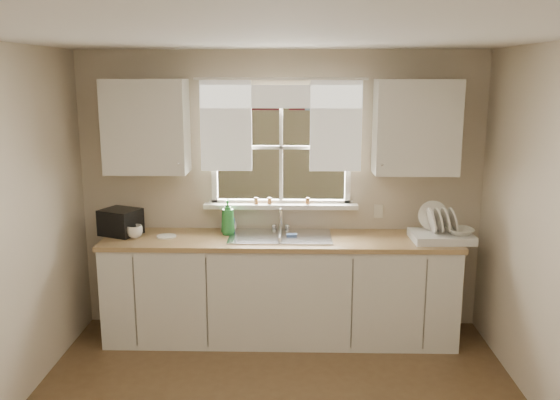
{
  "coord_description": "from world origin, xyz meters",
  "views": [
    {
      "loc": [
        0.12,
        -3.23,
        2.29
      ],
      "look_at": [
        0.0,
        1.65,
        1.25
      ],
      "focal_mm": 38.0,
      "sensor_mm": 36.0,
      "label": 1
    }
  ],
  "objects_px": {
    "dish_rack": "(441,233)",
    "cup": "(135,232)",
    "black_appliance": "(121,222)",
    "soap_bottle_a": "(228,217)"
  },
  "relations": [
    {
      "from": "cup",
      "to": "soap_bottle_a",
      "type": "bearing_deg",
      "value": -8.94
    },
    {
      "from": "dish_rack",
      "to": "cup",
      "type": "relative_size",
      "value": 3.73
    },
    {
      "from": "cup",
      "to": "black_appliance",
      "type": "relative_size",
      "value": 0.45
    },
    {
      "from": "dish_rack",
      "to": "black_appliance",
      "type": "bearing_deg",
      "value": 177.4
    },
    {
      "from": "soap_bottle_a",
      "to": "black_appliance",
      "type": "xyz_separation_m",
      "value": [
        -0.94,
        -0.03,
        -0.04
      ]
    },
    {
      "from": "dish_rack",
      "to": "soap_bottle_a",
      "type": "height_order",
      "value": "soap_bottle_a"
    },
    {
      "from": "soap_bottle_a",
      "to": "black_appliance",
      "type": "relative_size",
      "value": 1.02
    },
    {
      "from": "soap_bottle_a",
      "to": "black_appliance",
      "type": "bearing_deg",
      "value": -171.34
    },
    {
      "from": "soap_bottle_a",
      "to": "cup",
      "type": "xyz_separation_m",
      "value": [
        -0.79,
        -0.13,
        -0.1
      ]
    },
    {
      "from": "dish_rack",
      "to": "soap_bottle_a",
      "type": "bearing_deg",
      "value": 175.27
    }
  ]
}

